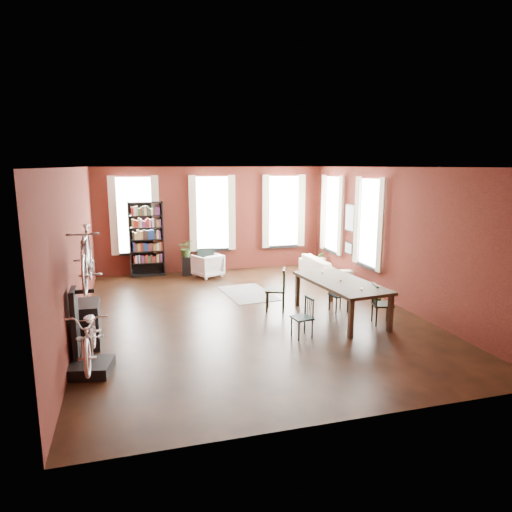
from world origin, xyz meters
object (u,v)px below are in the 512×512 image
object	(u,v)px
bike_trainer	(91,368)
plant_stand	(187,266)
bookshelf	(147,239)
white_armchair	(208,264)
cream_sofa	(325,264)
dining_chair_d	(339,295)
bicycle_floor	(89,310)
dining_chair_b	(275,290)
console_table	(89,324)
dining_chair_c	(382,304)
dining_chair_a	(302,318)
dining_table	(340,299)

from	to	relation	value
bike_trainer	plant_stand	xyz separation A→B (m)	(2.30, 6.20, 0.19)
bookshelf	white_armchair	xyz separation A→B (m)	(1.70, -0.63, -0.72)
cream_sofa	plant_stand	size ratio (longest dim) A/B	3.72
dining_chair_d	bicycle_floor	distance (m)	5.44
dining_chair_b	cream_sofa	bearing A→B (deg)	158.90
console_table	bicycle_floor	world-z (taller)	bicycle_floor
dining_chair_b	bicycle_floor	xyz separation A→B (m)	(-3.78, -2.21, 0.55)
dining_chair_c	console_table	bearing A→B (deg)	99.44
dining_chair_a	dining_table	bearing A→B (deg)	116.79
bike_trainer	bicycle_floor	bearing A→B (deg)	57.19
cream_sofa	plant_stand	world-z (taller)	cream_sofa
cream_sofa	dining_chair_d	bearing A→B (deg)	161.66
white_armchair	bike_trainer	distance (m)	6.50
dining_chair_c	bike_trainer	bearing A→B (deg)	112.07
bookshelf	bicycle_floor	distance (m)	6.52
dining_chair_b	bike_trainer	bearing A→B (deg)	-37.63
bookshelf	bicycle_floor	bearing A→B (deg)	-100.15
bookshelf	console_table	world-z (taller)	bookshelf
bookshelf	white_armchair	distance (m)	1.95
dining_chair_a	bookshelf	size ratio (longest dim) A/B	0.35
dining_chair_b	bike_trainer	size ratio (longest dim) A/B	1.54
bookshelf	plant_stand	distance (m)	1.42
cream_sofa	bike_trainer	size ratio (longest dim) A/B	3.31
dining_chair_b	bicycle_floor	world-z (taller)	bicycle_floor
white_armchair	bicycle_floor	bearing A→B (deg)	38.81
dining_chair_b	console_table	world-z (taller)	dining_chair_b
plant_stand	dining_chair_c	bearing A→B (deg)	-58.24
dining_chair_b	console_table	xyz separation A→B (m)	(-3.91, -0.99, -0.09)
dining_chair_a	dining_chair_d	bearing A→B (deg)	123.91
dining_table	white_armchair	world-z (taller)	dining_table
dining_chair_d	bike_trainer	bearing A→B (deg)	102.82
white_armchair	console_table	xyz separation A→B (m)	(-2.98, -4.57, 0.02)
dining_chair_c	dining_chair_d	xyz separation A→B (m)	(-0.51, 0.99, -0.03)
dining_chair_d	white_armchair	xyz separation A→B (m)	(-2.27, 4.04, -0.02)
dining_chair_d	bookshelf	size ratio (longest dim) A/B	0.36
dining_chair_a	cream_sofa	bearing A→B (deg)	142.61
dining_chair_d	bike_trainer	size ratio (longest dim) A/B	1.25
dining_chair_a	dining_chair_d	world-z (taller)	dining_chair_d
bookshelf	cream_sofa	bearing A→B (deg)	-18.95
dining_table	dining_chair_d	distance (m)	0.42
dining_chair_b	dining_chair_a	bearing A→B (deg)	21.11
bike_trainer	console_table	world-z (taller)	console_table
dining_chair_b	bike_trainer	distance (m)	4.44
bookshelf	console_table	size ratio (longest dim) A/B	2.75
cream_sofa	bicycle_floor	size ratio (longest dim) A/B	1.22
dining_chair_a	dining_chair_d	xyz separation A→B (m)	(1.36, 1.23, 0.00)
dining_chair_a	dining_chair_c	xyz separation A→B (m)	(1.86, 0.24, 0.04)
dining_chair_a	dining_chair_c	bearing A→B (deg)	88.96
bookshelf	bicycle_floor	world-z (taller)	bookshelf
dining_table	console_table	size ratio (longest dim) A/B	2.99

